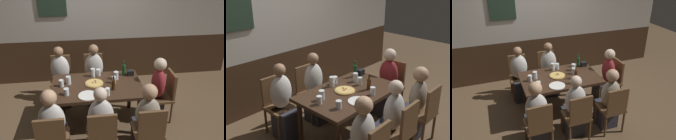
# 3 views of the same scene
# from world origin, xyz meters

# --- Properties ---
(ground_plane) EXTENTS (12.00, 12.00, 0.00)m
(ground_plane) POSITION_xyz_m (0.00, 0.00, 0.00)
(ground_plane) COLOR brown
(wall_back) EXTENTS (6.40, 0.13, 2.60)m
(wall_back) POSITION_xyz_m (-0.01, 1.65, 1.30)
(wall_back) COLOR #3D2819
(wall_back) RESTS_ON ground_plane
(dining_table) EXTENTS (1.42, 0.89, 0.74)m
(dining_table) POSITION_xyz_m (0.00, 0.00, 0.65)
(dining_table) COLOR #382316
(dining_table) RESTS_ON ground_plane
(chair_right_near) EXTENTS (0.40, 0.40, 0.88)m
(chair_right_near) POSITION_xyz_m (0.63, -0.86, 0.50)
(chair_right_near) COLOR brown
(chair_right_near) RESTS_ON ground_plane
(chair_head_east) EXTENTS (0.40, 0.40, 0.88)m
(chair_head_east) POSITION_xyz_m (1.13, 0.00, 0.50)
(chair_head_east) COLOR brown
(chair_head_east) RESTS_ON ground_plane
(chair_left_far) EXTENTS (0.40, 0.40, 0.88)m
(chair_left_far) POSITION_xyz_m (-0.63, 0.86, 0.50)
(chair_left_far) COLOR brown
(chair_left_far) RESTS_ON ground_plane
(chair_left_near) EXTENTS (0.40, 0.40, 0.88)m
(chair_left_near) POSITION_xyz_m (-0.63, -0.86, 0.50)
(chair_left_near) COLOR brown
(chair_left_near) RESTS_ON ground_plane
(chair_mid_near) EXTENTS (0.40, 0.40, 0.88)m
(chair_mid_near) POSITION_xyz_m (0.00, -0.86, 0.50)
(chair_mid_near) COLOR brown
(chair_mid_near) RESTS_ON ground_plane
(chair_mid_far) EXTENTS (0.40, 0.40, 0.88)m
(chair_mid_far) POSITION_xyz_m (0.00, 0.86, 0.50)
(chair_mid_far) COLOR brown
(chair_mid_far) RESTS_ON ground_plane
(person_right_near) EXTENTS (0.34, 0.37, 1.13)m
(person_right_near) POSITION_xyz_m (0.63, -0.70, 0.48)
(person_right_near) COLOR #2D2D38
(person_right_near) RESTS_ON ground_plane
(person_head_east) EXTENTS (0.37, 0.34, 1.14)m
(person_head_east) POSITION_xyz_m (0.96, 0.00, 0.48)
(person_head_east) COLOR #2D2D38
(person_head_east) RESTS_ON ground_plane
(person_left_far) EXTENTS (0.34, 0.37, 1.13)m
(person_left_far) POSITION_xyz_m (-0.63, 0.70, 0.47)
(person_left_far) COLOR #2D2D38
(person_left_far) RESTS_ON ground_plane
(person_left_near) EXTENTS (0.34, 0.37, 1.14)m
(person_left_near) POSITION_xyz_m (-0.63, -0.70, 0.48)
(person_left_near) COLOR #2D2D38
(person_left_near) RESTS_ON ground_plane
(person_mid_near) EXTENTS (0.34, 0.37, 1.13)m
(person_mid_near) POSITION_xyz_m (0.00, -0.70, 0.47)
(person_mid_near) COLOR #2D2D38
(person_mid_near) RESTS_ON ground_plane
(person_mid_far) EXTENTS (0.34, 0.37, 1.14)m
(person_mid_far) POSITION_xyz_m (-0.00, 0.70, 0.48)
(person_mid_far) COLOR #2D2D38
(person_mid_far) RESTS_ON ground_plane
(pizza) EXTENTS (0.29, 0.29, 0.03)m
(pizza) POSITION_xyz_m (-0.04, 0.04, 0.75)
(pizza) COLOR tan
(pizza) RESTS_ON dining_table
(beer_glass_tall) EXTENTS (0.07, 0.07, 0.12)m
(beer_glass_tall) POSITION_xyz_m (0.28, 0.03, 0.79)
(beer_glass_tall) COLOR silver
(beer_glass_tall) RESTS_ON dining_table
(beer_glass_half) EXTENTS (0.07, 0.07, 0.15)m
(beer_glass_half) POSITION_xyz_m (-0.04, 0.29, 0.80)
(beer_glass_half) COLOR silver
(beer_glass_half) RESTS_ON dining_table
(pint_glass_pale) EXTENTS (0.08, 0.08, 0.13)m
(pint_glass_pale) POSITION_xyz_m (-0.44, 0.09, 0.80)
(pint_glass_pale) COLOR silver
(pint_glass_pale) RESTS_ON dining_table
(pint_glass_amber) EXTENTS (0.07, 0.07, 0.11)m
(pint_glass_amber) POSITION_xyz_m (0.14, -0.31, 0.79)
(pint_glass_amber) COLOR silver
(pint_glass_amber) RESTS_ON dining_table
(highball_clear) EXTENTS (0.08, 0.08, 0.11)m
(highball_clear) POSITION_xyz_m (-0.46, -0.23, 0.79)
(highball_clear) COLOR silver
(highball_clear) RESTS_ON dining_table
(tumbler_short) EXTENTS (0.07, 0.07, 0.11)m
(tumbler_short) POSITION_xyz_m (-0.55, 0.03, 0.79)
(tumbler_short) COLOR silver
(tumbler_short) RESTS_ON dining_table
(pint_glass_stout) EXTENTS (0.08, 0.08, 0.13)m
(pint_glass_stout) POSITION_xyz_m (0.33, 0.16, 0.80)
(pint_glass_stout) COLOR silver
(pint_glass_stout) RESTS_ON dining_table
(tumbler_water) EXTENTS (0.08, 0.08, 0.11)m
(tumbler_water) POSITION_xyz_m (0.05, 0.32, 0.79)
(tumbler_water) COLOR silver
(tumbler_water) RESTS_ON dining_table
(beer_bottle_green) EXTENTS (0.06, 0.06, 0.26)m
(beer_bottle_green) POSITION_xyz_m (0.48, 0.29, 0.84)
(beer_bottle_green) COLOR #194723
(beer_bottle_green) RESTS_ON dining_table
(beer_bottle_brown) EXTENTS (0.06, 0.06, 0.23)m
(beer_bottle_brown) POSITION_xyz_m (0.24, -0.17, 0.83)
(beer_bottle_brown) COLOR #42230F
(beer_bottle_brown) RESTS_ON dining_table
(plate_white_large) EXTENTS (0.28, 0.28, 0.01)m
(plate_white_large) POSITION_xyz_m (-0.15, -0.30, 0.75)
(plate_white_large) COLOR white
(plate_white_large) RESTS_ON dining_table
(condiment_caddy) EXTENTS (0.11, 0.09, 0.09)m
(condiment_caddy) POSITION_xyz_m (0.59, 0.27, 0.79)
(condiment_caddy) COLOR black
(condiment_caddy) RESTS_ON dining_table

